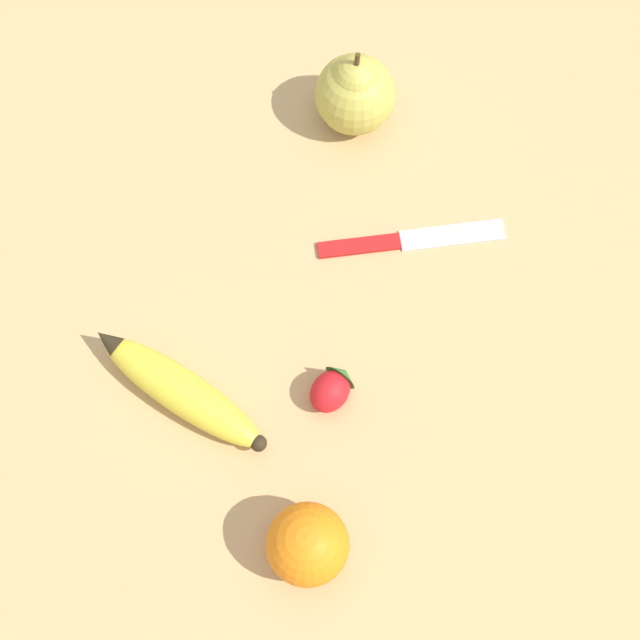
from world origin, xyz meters
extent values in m
plane|color=tan|center=(0.00, 0.00, 0.00)|extent=(3.00, 3.00, 0.00)
ellipsoid|color=yellow|center=(0.03, 0.12, 0.02)|extent=(0.17, 0.04, 0.04)
cone|color=#2D2314|center=(0.11, 0.11, 0.02)|extent=(0.03, 0.02, 0.03)
sphere|color=#2D2314|center=(-0.05, 0.12, 0.02)|extent=(0.01, 0.01, 0.01)
sphere|color=orange|center=(-0.14, 0.17, 0.03)|extent=(0.07, 0.07, 0.07)
sphere|color=#B7AD47|center=(0.06, -0.22, 0.04)|extent=(0.08, 0.08, 0.08)
sphere|color=#B7AD47|center=(0.06, -0.22, 0.06)|extent=(0.05, 0.05, 0.05)
cylinder|color=#4C3319|center=(0.06, -0.22, 0.09)|extent=(0.01, 0.01, 0.02)
ellipsoid|color=red|center=(-0.08, 0.04, 0.02)|extent=(0.03, 0.04, 0.03)
cone|color=#337A33|center=(-0.08, 0.02, 0.02)|extent=(0.03, 0.01, 0.03)
cube|color=silver|center=(-0.09, -0.16, 0.00)|extent=(0.09, 0.08, 0.00)
cube|color=red|center=(-0.02, -0.10, 0.00)|extent=(0.07, 0.06, 0.01)
camera|label=1|loc=(-0.20, 0.25, 0.76)|focal=50.00mm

